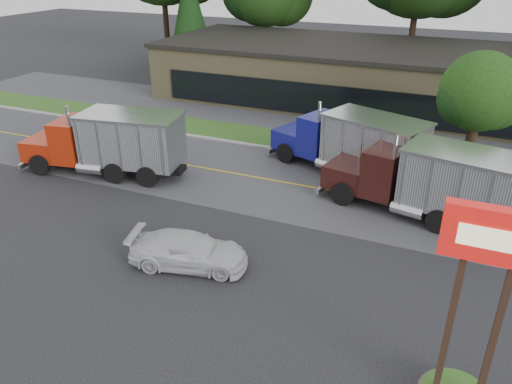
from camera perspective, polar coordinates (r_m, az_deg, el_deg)
ground at (r=19.41m, az=-10.48°, el=-8.50°), size 140.00×140.00×0.00m
road at (r=26.31m, az=0.18°, el=1.64°), size 60.00×8.00×0.02m
center_line at (r=26.31m, az=0.18°, el=1.64°), size 60.00×0.12×0.01m
curb at (r=29.92m, az=3.37°, el=4.68°), size 60.00×0.30×0.12m
grass_verge at (r=31.51m, az=4.51°, el=5.77°), size 60.00×3.40×0.03m
far_parking at (r=36.03m, az=7.17°, el=8.26°), size 60.00×7.00×0.02m
strip_mall at (r=40.71m, az=12.62°, el=12.83°), size 32.00×12.00×4.00m
bilo_sign at (r=13.78m, az=22.92°, el=-16.37°), size 2.20×1.90×5.95m
evergreen_left at (r=50.27m, az=-7.60°, el=19.74°), size 4.45×4.45×10.11m
tree_verge at (r=28.91m, az=24.32°, el=10.03°), size 4.42×4.16×6.30m
dump_truck_red at (r=27.30m, az=-16.22°, el=5.59°), size 8.99×3.92×3.36m
dump_truck_blue at (r=26.55m, az=11.12°, el=5.58°), size 8.82×5.22×3.36m
dump_truck_maroon at (r=22.98m, az=19.93°, el=1.18°), size 9.24×4.32×3.36m
rally_car at (r=19.05m, az=-7.71°, el=-6.66°), size 4.78×2.81×1.30m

